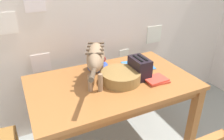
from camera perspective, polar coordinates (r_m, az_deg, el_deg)
The scene contains 9 objects.
wall_rear at distance 2.11m, azimuth -8.14°, elevation 16.30°, with size 4.38×0.11×2.50m.
dining_table at distance 1.81m, azimuth -0.00°, elevation -5.45°, with size 1.33×0.80×0.75m.
cat at distance 1.69m, azimuth -4.29°, elevation 3.39°, with size 0.36×0.69×0.30m.
saucer_bowl at distance 1.97m, azimuth -3.75°, elevation 0.94°, with size 0.18×0.18×0.03m, color blue.
coffee_mug at distance 1.95m, azimuth -3.70°, elevation 2.44°, with size 0.12×0.08×0.08m.
magazine at distance 2.03m, azimuth 6.85°, elevation 1.22°, with size 0.27×0.22×0.01m, color #3B81CD.
book_stack at distance 1.79m, azimuth 11.56°, elevation -2.53°, with size 0.19×0.15×0.03m.
wicker_basket at distance 1.73m, azimuth 2.33°, elevation -1.73°, with size 0.32×0.32×0.09m.
toaster at distance 1.80m, azimuth 7.25°, elevation 0.59°, with size 0.12×0.20×0.18m.
Camera 1 is at (-0.63, 0.19, 1.63)m, focal length 34.81 mm.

